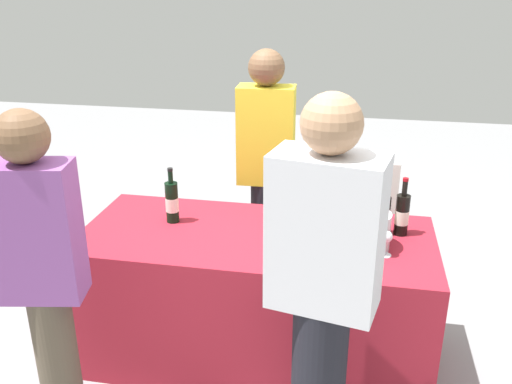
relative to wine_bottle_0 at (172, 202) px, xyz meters
name	(u,v)px	position (x,y,z in m)	size (l,w,h in m)	color
ground_plane	(256,353)	(0.50, -0.08, -0.92)	(12.00, 12.00, 0.00)	gray
tasting_table	(256,296)	(0.50, -0.08, -0.52)	(1.94, 0.84, 0.80)	maroon
wine_bottle_0	(172,202)	(0.00, 0.00, 0.00)	(0.07, 0.07, 0.33)	black
wine_bottle_1	(280,209)	(0.62, 0.05, -0.02)	(0.07, 0.07, 0.30)	black
wine_bottle_2	(298,207)	(0.71, 0.08, -0.01)	(0.08, 0.08, 0.30)	black
wine_bottle_3	(328,209)	(0.88, 0.09, -0.01)	(0.07, 0.07, 0.31)	black
wine_bottle_4	(354,209)	(1.02, 0.13, -0.01)	(0.08, 0.08, 0.30)	black
wine_bottle_5	(384,215)	(1.18, 0.06, -0.01)	(0.07, 0.07, 0.31)	black
wine_bottle_6	(402,214)	(1.28, 0.08, 0.00)	(0.08, 0.08, 0.33)	black
wine_glass_0	(296,227)	(0.73, -0.16, -0.02)	(0.07, 0.07, 0.14)	silver
wine_glass_1	(354,238)	(1.04, -0.21, -0.03)	(0.06, 0.06, 0.13)	silver
wine_glass_2	(386,238)	(1.19, -0.20, -0.02)	(0.07, 0.07, 0.14)	silver
ice_bucket	(367,230)	(1.10, -0.12, -0.02)	(0.24, 0.24, 0.19)	silver
server_pouring	(266,167)	(0.44, 0.62, 0.03)	(0.37, 0.23, 1.71)	black
guest_0	(44,275)	(-0.28, -0.88, 0.00)	(0.37, 0.25, 1.65)	brown
guest_1	(323,287)	(0.92, -0.80, 0.02)	(0.47, 0.32, 1.74)	black
menu_board	(357,227)	(1.05, 0.81, -0.45)	(0.52, 0.03, 0.94)	white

